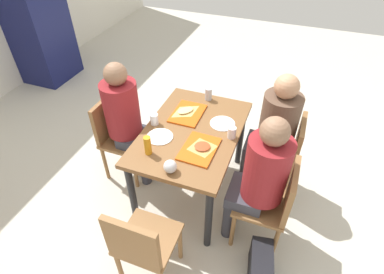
# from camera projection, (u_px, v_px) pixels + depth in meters

# --- Properties ---
(ground_plane) EXTENTS (10.00, 10.00, 0.02)m
(ground_plane) POSITION_uv_depth(u_px,v_px,m) (192.00, 189.00, 3.10)
(ground_plane) COLOR beige
(main_table) EXTENTS (1.18, 0.79, 0.75)m
(main_table) POSITION_uv_depth(u_px,v_px,m) (192.00, 139.00, 2.67)
(main_table) COLOR brown
(main_table) RESTS_ON ground_plane
(chair_near_left) EXTENTS (0.40, 0.40, 0.85)m
(chair_near_left) POSITION_uv_depth(u_px,v_px,m) (273.00, 201.00, 2.35)
(chair_near_left) COLOR olive
(chair_near_left) RESTS_ON ground_plane
(chair_near_right) EXTENTS (0.40, 0.40, 0.85)m
(chair_near_right) POSITION_uv_depth(u_px,v_px,m) (284.00, 152.00, 2.77)
(chair_near_right) COLOR olive
(chair_near_right) RESTS_ON ground_plane
(chair_far_side) EXTENTS (0.40, 0.40, 0.85)m
(chair_far_side) POSITION_uv_depth(u_px,v_px,m) (117.00, 133.00, 2.98)
(chair_far_side) COLOR olive
(chair_far_side) RESTS_ON ground_plane
(chair_left_end) EXTENTS (0.40, 0.40, 0.85)m
(chair_left_end) POSITION_uv_depth(u_px,v_px,m) (142.00, 244.00, 2.07)
(chair_left_end) COLOR olive
(chair_left_end) RESTS_ON ground_plane
(person_in_red) EXTENTS (0.32, 0.42, 1.26)m
(person_in_red) POSITION_uv_depth(u_px,v_px,m) (260.00, 175.00, 2.23)
(person_in_red) COLOR #383842
(person_in_red) RESTS_ON ground_plane
(person_in_brown_jacket) EXTENTS (0.32, 0.42, 1.26)m
(person_in_brown_jacket) POSITION_uv_depth(u_px,v_px,m) (273.00, 127.00, 2.65)
(person_in_brown_jacket) COLOR #383842
(person_in_brown_jacket) RESTS_ON ground_plane
(person_far_side) EXTENTS (0.32, 0.42, 1.26)m
(person_far_side) POSITION_uv_depth(u_px,v_px,m) (126.00, 116.00, 2.78)
(person_far_side) COLOR #383842
(person_far_side) RESTS_ON ground_plane
(tray_red_near) EXTENTS (0.37, 0.27, 0.02)m
(tray_red_near) POSITION_uv_depth(u_px,v_px,m) (199.00, 149.00, 2.41)
(tray_red_near) COLOR #D85914
(tray_red_near) RESTS_ON main_table
(tray_red_far) EXTENTS (0.36, 0.26, 0.02)m
(tray_red_far) POSITION_uv_depth(u_px,v_px,m) (188.00, 113.00, 2.78)
(tray_red_far) COLOR #D85914
(tray_red_far) RESTS_ON main_table
(paper_plate_center) EXTENTS (0.22, 0.22, 0.01)m
(paper_plate_center) POSITION_uv_depth(u_px,v_px,m) (160.00, 137.00, 2.53)
(paper_plate_center) COLOR white
(paper_plate_center) RESTS_ON main_table
(paper_plate_near_edge) EXTENTS (0.22, 0.22, 0.01)m
(paper_plate_near_edge) POSITION_uv_depth(u_px,v_px,m) (222.00, 124.00, 2.67)
(paper_plate_near_edge) COLOR white
(paper_plate_near_edge) RESTS_ON main_table
(pizza_slice_a) EXTENTS (0.23, 0.24, 0.02)m
(pizza_slice_a) POSITION_uv_depth(u_px,v_px,m) (202.00, 147.00, 2.41)
(pizza_slice_a) COLOR tan
(pizza_slice_a) RESTS_ON tray_red_near
(pizza_slice_b) EXTENTS (0.26, 0.23, 0.02)m
(pizza_slice_b) POSITION_uv_depth(u_px,v_px,m) (185.00, 111.00, 2.78)
(pizza_slice_b) COLOR #DBAD60
(pizza_slice_b) RESTS_ON tray_red_far
(plastic_cup_a) EXTENTS (0.07, 0.07, 0.10)m
(plastic_cup_a) POSITION_uv_depth(u_px,v_px,m) (154.00, 119.00, 2.64)
(plastic_cup_a) COLOR white
(plastic_cup_a) RESTS_ON main_table
(plastic_cup_b) EXTENTS (0.07, 0.07, 0.10)m
(plastic_cup_b) POSITION_uv_depth(u_px,v_px,m) (232.00, 133.00, 2.50)
(plastic_cup_b) COLOR white
(plastic_cup_b) RESTS_ON main_table
(soda_can) EXTENTS (0.07, 0.07, 0.12)m
(soda_can) POSITION_uv_depth(u_px,v_px,m) (208.00, 94.00, 2.93)
(soda_can) COLOR #B7BCC6
(soda_can) RESTS_ON main_table
(condiment_bottle) EXTENTS (0.06, 0.06, 0.16)m
(condiment_bottle) POSITION_uv_depth(u_px,v_px,m) (148.00, 145.00, 2.34)
(condiment_bottle) COLOR orange
(condiment_bottle) RESTS_ON main_table
(foil_bundle) EXTENTS (0.10, 0.10, 0.10)m
(foil_bundle) POSITION_uv_depth(u_px,v_px,m) (170.00, 166.00, 2.21)
(foil_bundle) COLOR silver
(foil_bundle) RESTS_ON main_table
(handbag) EXTENTS (0.34, 0.21, 0.28)m
(handbag) POSITION_uv_depth(u_px,v_px,m) (260.00, 266.00, 2.32)
(handbag) COLOR black
(handbag) RESTS_ON ground_plane
(drink_fridge) EXTENTS (0.70, 0.60, 1.90)m
(drink_fridge) POSITION_uv_depth(u_px,v_px,m) (35.00, 15.00, 4.24)
(drink_fridge) COLOR #14194C
(drink_fridge) RESTS_ON ground_plane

